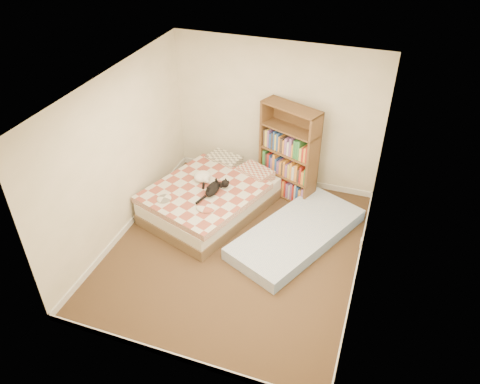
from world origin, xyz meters
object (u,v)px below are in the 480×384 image
(bed, at_px, (211,197))
(white_dog, at_px, (202,177))
(black_cat, at_px, (214,187))
(floor_mattress, at_px, (297,234))
(bookshelf, at_px, (288,164))

(bed, xyz_separation_m, white_dog, (-0.17, 0.06, 0.31))
(black_cat, bearing_deg, floor_mattress, 32.75)
(floor_mattress, distance_m, white_dog, 1.75)
(black_cat, bearing_deg, white_dog, 179.68)
(bookshelf, bearing_deg, floor_mattress, -45.75)
(bed, relative_size, black_cat, 3.46)
(bed, bearing_deg, bookshelf, 58.05)
(white_dog, bearing_deg, black_cat, -43.73)
(bed, distance_m, white_dog, 0.36)
(floor_mattress, height_order, white_dog, white_dog)
(bed, height_order, white_dog, white_dog)
(bed, height_order, floor_mattress, bed)
(floor_mattress, xyz_separation_m, white_dog, (-1.66, 0.33, 0.46))
(bookshelf, distance_m, white_dog, 1.44)
(bed, bearing_deg, white_dog, 178.61)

